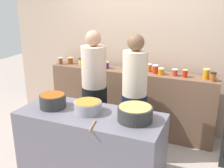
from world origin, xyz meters
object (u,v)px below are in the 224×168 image
Objects in this scene: preserve_jar_6 at (125,66)px; preserve_jar_2 at (81,61)px; preserve_jar_4 at (102,63)px; preserve_jar_7 at (135,67)px; preserve_jar_9 at (155,69)px; preserve_jar_13 at (206,74)px; preserve_jar_3 at (86,63)px; preserve_jar_11 at (175,72)px; cooking_pot_left at (53,101)px; preserve_jar_8 at (149,68)px; preserve_jar_10 at (161,71)px; cooking_pot_center at (88,107)px; preserve_jar_0 at (61,61)px; preserve_jar_1 at (70,61)px; preserve_jar_14 at (213,77)px; cook_in_cap at (134,105)px; cooking_pot_right at (135,114)px; preserve_jar_12 at (185,73)px; cook_with_tongs at (94,96)px; preserve_jar_5 at (107,65)px; wooden_spoon at (92,126)px.

preserve_jar_2 is at bearing 177.85° from preserve_jar_6.
preserve_jar_4 is 1.00× the size of preserve_jar_7.
preserve_jar_9 is 0.89× the size of preserve_jar_13.
preserve_jar_3 is at bearing -177.52° from preserve_jar_7.
preserve_jar_11 is at bearing -1.14° from preserve_jar_6.
cooking_pot_left is (0.01, -1.42, -0.14)m from preserve_jar_4.
preserve_jar_9 is (0.12, -0.06, 0.01)m from preserve_jar_8.
cooking_pot_center is (-0.53, -1.35, -0.14)m from preserve_jar_10.
preserve_jar_8 reaches higher than cooking_pot_left.
cooking_pot_left reaches higher than cooking_pot_center.
preserve_jar_10 is at bearing -2.81° from preserve_jar_2.
preserve_jar_0 is 0.17m from preserve_jar_1.
preserve_jar_0 is 0.93× the size of preserve_jar_14.
cooking_pot_left is (-0.89, -1.42, -0.14)m from preserve_jar_9.
preserve_jar_4 reaches higher than preserve_jar_8.
preserve_jar_0 is 0.76m from preserve_jar_4.
cook_in_cap reaches higher than preserve_jar_11.
cook_in_cap reaches higher than cooking_pot_center.
preserve_jar_0 is 1.56m from cooking_pot_left.
preserve_jar_11 is at bearing 62.76° from cook_in_cap.
preserve_jar_1 is 2.15m from cooking_pot_right.
preserve_jar_6 is 1.23m from preserve_jar_13.
cooking_pot_right is (-0.16, -1.36, -0.12)m from preserve_jar_11.
cook_in_cap is (0.35, 0.64, -0.16)m from cooking_pot_center.
preserve_jar_13 is (1.64, -0.00, 0.01)m from preserve_jar_4.
preserve_jar_12 is (0.78, -0.04, -0.01)m from preserve_jar_7.
preserve_jar_2 is at bearing 178.58° from preserve_jar_9.
preserve_jar_2 is at bearing 175.61° from preserve_jar_4.
cook_with_tongs is (0.47, -0.64, -0.32)m from preserve_jar_3.
preserve_jar_14 reaches higher than preserve_jar_5.
preserve_jar_4 is at bearing 159.54° from preserve_jar_5.
preserve_jar_6 is 1.72m from wooden_spoon.
preserve_jar_4 is 0.40m from preserve_jar_6.
preserve_jar_10 is at bearing -3.72° from preserve_jar_6.
preserve_jar_8 is 1.46m from cooking_pot_right.
preserve_jar_6 is at bearing 178.86° from preserve_jar_11.
preserve_jar_2 is 0.06× the size of cook_with_tongs.
preserve_jar_4 reaches higher than wooden_spoon.
preserve_jar_5 is at bearing -2.47° from preserve_jar_3.
preserve_jar_3 is 2.02m from preserve_jar_14.
preserve_jar_6 is 0.91m from cook_in_cap.
cook_in_cap is at bearing -117.24° from preserve_jar_11.
preserve_jar_11 is at bearing -10.22° from preserve_jar_8.
preserve_jar_6 is at bearing -175.90° from preserve_jar_7.
cook_with_tongs reaches higher than wooden_spoon.
preserve_jar_1 reaches higher than cooking_pot_center.
preserve_jar_1 reaches higher than preserve_jar_12.
preserve_jar_7 is 0.93× the size of preserve_jar_13.
preserve_jar_13 reaches higher than preserve_jar_7.
cook_with_tongs is (0.60, -0.69, -0.31)m from preserve_jar_2.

